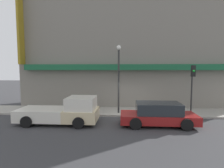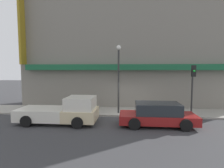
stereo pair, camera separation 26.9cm
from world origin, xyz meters
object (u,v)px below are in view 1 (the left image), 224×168
at_px(traffic_light, 192,81).
at_px(parked_car, 158,114).
at_px(pickup_truck, 64,112).
at_px(street_lamp, 119,71).
at_px(fire_hydrant, 89,109).

bearing_deg(traffic_light, parked_car, -143.67).
distance_m(pickup_truck, parked_car, 5.99).
height_order(street_lamp, traffic_light, street_lamp).
height_order(pickup_truck, fire_hydrant, pickup_truck).
height_order(parked_car, fire_hydrant, parked_car).
relative_size(parked_car, street_lamp, 0.90).
bearing_deg(traffic_light, pickup_truck, -166.87).
relative_size(parked_car, fire_hydrant, 8.04).
relative_size(pickup_truck, street_lamp, 0.99).
height_order(fire_hydrant, traffic_light, traffic_light).
distance_m(parked_car, street_lamp, 4.43).
xyz_separation_m(pickup_truck, fire_hydrant, (1.19, 2.25, -0.34)).
bearing_deg(parked_car, fire_hydrant, 156.59).
relative_size(pickup_truck, fire_hydrant, 8.85).
distance_m(pickup_truck, street_lamp, 4.98).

